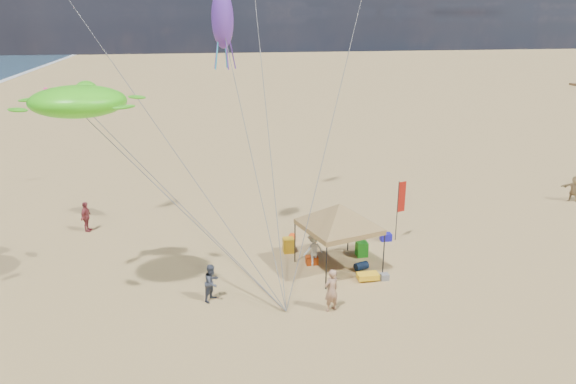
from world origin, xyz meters
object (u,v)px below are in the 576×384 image
object	(u,v)px
beach_cart	(368,276)
person_far_a	(86,217)
feather_flag	(400,201)
cooler_blue	(386,237)
person_far_c	(575,188)
cooler_red	(312,260)
person_near_a	(331,290)
person_near_c	(313,249)
chair_green	(362,249)
person_near_b	(212,282)
canopy_tent	(339,206)
chair_yellow	(288,245)

from	to	relation	value
beach_cart	person_far_a	bearing A→B (deg)	148.78
feather_flag	cooler_blue	distance (m)	1.99
person_far_a	person_far_c	distance (m)	28.19
cooler_red	person_near_a	world-z (taller)	person_near_a
cooler_blue	person_near_a	distance (m)	7.45
cooler_red	person_far_a	size ratio (longest dim) A/B	0.34
beach_cart	person_near_c	bearing A→B (deg)	137.04
cooler_red	chair_green	distance (m)	2.54
person_near_b	canopy_tent	bearing A→B (deg)	-33.75
person_near_a	person_near_c	bearing A→B (deg)	-116.38
canopy_tent	person_near_b	distance (m)	6.30
chair_green	chair_yellow	world-z (taller)	same
cooler_red	beach_cart	world-z (taller)	cooler_red
canopy_tent	person_near_c	size ratio (longest dim) A/B	3.59
canopy_tent	person_far_c	bearing A→B (deg)	21.18
chair_yellow	chair_green	bearing A→B (deg)	-16.70
person_near_c	beach_cart	bearing A→B (deg)	117.77
person_near_a	beach_cart	bearing A→B (deg)	-159.62
cooler_red	person_near_c	size ratio (longest dim) A/B	0.35
cooler_red	chair_yellow	xyz separation A→B (m)	(-0.82, 1.47, 0.16)
cooler_red	beach_cart	size ratio (longest dim) A/B	0.60
canopy_tent	chair_green	bearing A→B (deg)	36.74
canopy_tent	chair_yellow	bearing A→B (deg)	132.00
chair_yellow	person_near_a	bearing A→B (deg)	-82.82
cooler_red	person_far_a	distance (m)	12.23
feather_flag	beach_cart	bearing A→B (deg)	-125.86
beach_cart	person_near_c	xyz separation A→B (m)	(-1.98, 1.85, 0.57)
chair_green	canopy_tent	bearing A→B (deg)	-143.26
canopy_tent	cooler_blue	size ratio (longest dim) A/B	10.23
chair_yellow	person_far_a	distance (m)	10.84
beach_cart	chair_yellow	bearing A→B (deg)	129.91
person_near_a	person_far_a	size ratio (longest dim) A/B	1.07
cooler_red	chair_green	bearing A→B (deg)	10.82
chair_green	person_near_a	bearing A→B (deg)	-120.17
feather_flag	cooler_red	bearing A→B (deg)	-157.60
person_far_a	canopy_tent	bearing A→B (deg)	-103.10
person_near_b	beach_cart	bearing A→B (deg)	-47.48
cooler_blue	person_far_c	size ratio (longest dim) A/B	0.33
person_near_a	person_far_c	world-z (taller)	person_near_a
canopy_tent	person_near_c	world-z (taller)	canopy_tent
chair_yellow	beach_cart	bearing A→B (deg)	-50.09
cooler_blue	person_near_c	size ratio (longest dim) A/B	0.35
chair_yellow	feather_flag	bearing A→B (deg)	5.39
cooler_blue	beach_cart	world-z (taller)	cooler_blue
feather_flag	person_far_c	xyz separation A→B (m)	(12.57, 3.74, -1.26)
beach_cart	person_near_a	size ratio (longest dim) A/B	0.52
person_near_c	person_far_a	world-z (taller)	person_far_a
chair_yellow	person_near_b	bearing A→B (deg)	-133.61
chair_green	feather_flag	bearing A→B (deg)	32.77
chair_yellow	person_far_c	world-z (taller)	person_far_c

